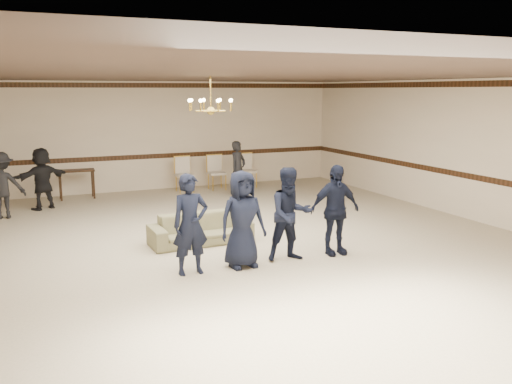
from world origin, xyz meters
TOP-DOWN VIEW (x-y plane):
  - room at (0.00, 0.00)m, footprint 12.01×14.01m
  - chair_rail at (0.00, 6.99)m, footprint 12.00×0.02m
  - crown_molding at (0.00, 6.99)m, footprint 12.00×0.02m
  - chandelier at (0.00, 1.00)m, footprint 0.94×0.94m
  - boy_a at (-1.01, -0.84)m, footprint 0.62×0.42m
  - boy_b at (-0.11, -0.84)m, footprint 0.82×0.55m
  - boy_c at (0.79, -0.84)m, footprint 0.86×0.70m
  - boy_d at (1.69, -0.84)m, footprint 0.98×0.44m
  - settee at (-0.31, 0.80)m, footprint 1.99×0.83m
  - adult_left at (-3.86, 4.66)m, footprint 1.02×0.61m
  - adult_mid at (-2.96, 5.36)m, footprint 1.49×1.06m
  - adult_right at (2.14, 4.96)m, footprint 0.68×0.61m
  - banquet_chair_left at (0.95, 6.19)m, footprint 0.51×0.51m
  - banquet_chair_mid at (1.95, 6.19)m, footprint 0.53×0.53m
  - banquet_chair_right at (2.95, 6.19)m, footprint 0.51×0.51m
  - console_table at (-2.05, 6.39)m, footprint 0.98×0.45m

SIDE VIEW (x-z plane):
  - settee at x=-0.31m, z-range 0.00..0.58m
  - console_table at x=-2.05m, z-range 0.00..0.81m
  - banquet_chair_left at x=0.95m, z-range 0.00..1.02m
  - banquet_chair_mid at x=1.95m, z-range 0.00..1.02m
  - banquet_chair_right at x=2.95m, z-range 0.00..1.02m
  - adult_left at x=-3.86m, z-range 0.00..1.55m
  - adult_mid at x=-2.96m, z-range 0.00..1.55m
  - adult_right at x=2.14m, z-range 0.00..1.55m
  - boy_a at x=-1.01m, z-range 0.00..1.64m
  - boy_b at x=-0.11m, z-range 0.00..1.64m
  - boy_c at x=0.79m, z-range 0.00..1.64m
  - boy_d at x=1.69m, z-range 0.00..1.64m
  - chair_rail at x=0.00m, z-range 0.93..1.07m
  - room at x=0.00m, z-range -0.01..3.20m
  - chandelier at x=0.00m, z-range 2.43..3.32m
  - crown_molding at x=0.00m, z-range 3.01..3.15m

